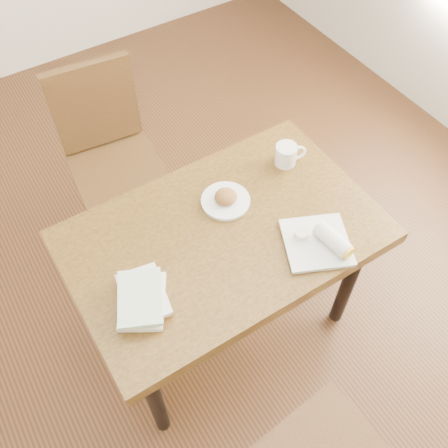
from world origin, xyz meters
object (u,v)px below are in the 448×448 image
chair_far (109,148)px  plate_burrito (322,242)px  plate_scone (226,199)px  coffee_mug (287,154)px  table (224,246)px  book_stack (142,298)px

chair_far → plate_burrito: (0.39, -1.09, 0.23)m
plate_scone → chair_far: bearing=105.8°
chair_far → coffee_mug: bearing=-51.8°
table → chair_far: size_ratio=1.22×
coffee_mug → book_stack: size_ratio=0.50×
chair_far → plate_scone: 0.79m
table → plate_scone: 0.18m
plate_scone → plate_burrito: plate_burrito is taller
coffee_mug → plate_burrito: 0.43m
chair_far → plate_burrito: chair_far is taller
book_stack → chair_far: bearing=74.5°
plate_scone → plate_burrito: 0.40m
chair_far → plate_burrito: 1.18m
coffee_mug → chair_far: bearing=128.2°
table → chair_far: bearing=98.4°
chair_far → coffee_mug: chair_far is taller
chair_far → book_stack: (-0.26, -0.95, 0.23)m
chair_far → book_stack: chair_far is taller
table → book_stack: size_ratio=4.48×
coffee_mug → plate_burrito: coffee_mug is taller
table → chair_far: 0.86m
table → coffee_mug: size_ratio=8.94×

